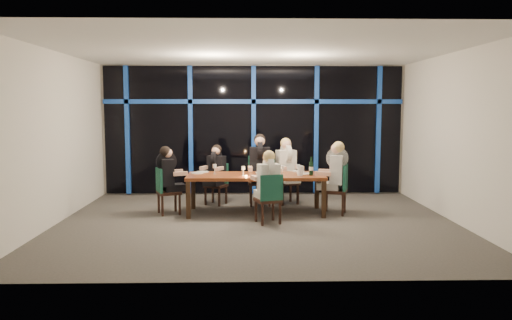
# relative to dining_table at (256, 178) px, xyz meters

# --- Properties ---
(room) EXTENTS (7.04, 7.00, 3.02)m
(room) POSITION_rel_dining_table_xyz_m (0.00, -0.80, 1.34)
(room) COLOR #514C47
(room) RESTS_ON ground
(window_wall) EXTENTS (6.86, 0.43, 2.94)m
(window_wall) POSITION_rel_dining_table_xyz_m (0.01, 2.13, 0.87)
(window_wall) COLOR black
(window_wall) RESTS_ON ground
(dining_table) EXTENTS (2.60, 1.00, 0.75)m
(dining_table) POSITION_rel_dining_table_xyz_m (0.00, 0.00, 0.00)
(dining_table) COLOR brown
(dining_table) RESTS_ON ground
(chair_far_left) EXTENTS (0.53, 0.53, 0.86)m
(chair_far_left) POSITION_rel_dining_table_xyz_m (-0.78, 0.96, -0.20)
(chair_far_left) COLOR black
(chair_far_left) RESTS_ON ground
(chair_far_mid) EXTENTS (0.48, 0.48, 1.01)m
(chair_far_mid) POSITION_rel_dining_table_xyz_m (0.10, 0.90, -0.12)
(chair_far_mid) COLOR black
(chair_far_mid) RESTS_ON ground
(chair_far_right) EXTENTS (0.57, 0.57, 0.95)m
(chair_far_right) POSITION_rel_dining_table_xyz_m (0.64, 1.02, -0.15)
(chair_far_right) COLOR black
(chair_far_right) RESTS_ON ground
(chair_end_left) EXTENTS (0.53, 0.53, 0.89)m
(chair_end_left) POSITION_rel_dining_table_xyz_m (-1.73, -0.04, -0.19)
(chair_end_left) COLOR black
(chair_end_left) RESTS_ON ground
(chair_end_right) EXTENTS (0.55, 0.55, 0.95)m
(chair_end_right) POSITION_rel_dining_table_xyz_m (1.58, -0.12, -0.15)
(chair_end_right) COLOR black
(chair_end_right) RESTS_ON ground
(chair_near_mid) EXTENTS (0.51, 0.51, 0.88)m
(chair_near_mid) POSITION_rel_dining_table_xyz_m (0.22, -0.90, -0.19)
(chair_near_mid) COLOR black
(chair_near_mid) RESTS_ON ground
(diner_far_left) EXTENTS (0.54, 0.59, 0.83)m
(diner_far_left) POSITION_rel_dining_table_xyz_m (-0.81, 0.89, 0.14)
(diner_far_left) COLOR black
(diner_far_left) RESTS_ON ground
(diner_far_mid) EXTENTS (0.51, 0.63, 0.98)m
(diner_far_mid) POSITION_rel_dining_table_xyz_m (0.10, 0.82, 0.28)
(diner_far_mid) COLOR black
(diner_far_mid) RESTS_ON ground
(diner_far_right) EXTENTS (0.58, 0.65, 0.92)m
(diner_far_right) POSITION_rel_dining_table_xyz_m (0.67, 0.95, 0.22)
(diner_far_right) COLOR silver
(diner_far_right) RESTS_ON ground
(diner_end_left) EXTENTS (0.61, 0.54, 0.86)m
(diner_end_left) POSITION_rel_dining_table_xyz_m (-1.66, -0.01, 0.17)
(diner_end_left) COLOR black
(diner_end_left) RESTS_ON ground
(diner_end_right) EXTENTS (0.64, 0.56, 0.92)m
(diner_end_right) POSITION_rel_dining_table_xyz_m (1.51, -0.09, 0.22)
(diner_end_right) COLOR black
(diner_end_right) RESTS_ON ground
(diner_near_mid) EXTENTS (0.52, 0.60, 0.85)m
(diner_near_mid) POSITION_rel_dining_table_xyz_m (0.19, -0.83, 0.16)
(diner_near_mid) COLOR silver
(diner_near_mid) RESTS_ON ground
(plate_far_left) EXTENTS (0.24, 0.24, 0.01)m
(plate_far_left) POSITION_rel_dining_table_xyz_m (-1.05, 0.38, 0.08)
(plate_far_left) COLOR white
(plate_far_left) RESTS_ON dining_table
(plate_far_mid) EXTENTS (0.24, 0.24, 0.01)m
(plate_far_mid) POSITION_rel_dining_table_xyz_m (0.12, 0.25, 0.08)
(plate_far_mid) COLOR white
(plate_far_mid) RESTS_ON dining_table
(plate_far_right) EXTENTS (0.24, 0.24, 0.01)m
(plate_far_right) POSITION_rel_dining_table_xyz_m (0.87, 0.42, 0.08)
(plate_far_right) COLOR white
(plate_far_right) RESTS_ON dining_table
(plate_end_left) EXTENTS (0.24, 0.24, 0.01)m
(plate_end_left) POSITION_rel_dining_table_xyz_m (-1.14, 0.19, 0.08)
(plate_end_left) COLOR white
(plate_end_left) RESTS_ON dining_table
(plate_end_right) EXTENTS (0.24, 0.24, 0.01)m
(plate_end_right) POSITION_rel_dining_table_xyz_m (0.97, 0.08, 0.08)
(plate_end_right) COLOR white
(plate_end_right) RESTS_ON dining_table
(plate_near_mid) EXTENTS (0.24, 0.24, 0.01)m
(plate_near_mid) POSITION_rel_dining_table_xyz_m (0.02, -0.30, 0.08)
(plate_near_mid) COLOR white
(plate_near_mid) RESTS_ON dining_table
(wine_bottle) EXTENTS (0.08, 0.08, 0.35)m
(wine_bottle) POSITION_rel_dining_table_xyz_m (1.04, -0.14, 0.20)
(wine_bottle) COLOR black
(wine_bottle) RESTS_ON dining_table
(water_pitcher) EXTENTS (0.12, 0.10, 0.19)m
(water_pitcher) POSITION_rel_dining_table_xyz_m (0.83, -0.17, 0.16)
(water_pitcher) COLOR white
(water_pitcher) RESTS_ON dining_table
(tea_light) EXTENTS (0.05, 0.05, 0.03)m
(tea_light) POSITION_rel_dining_table_xyz_m (-0.19, -0.31, 0.08)
(tea_light) COLOR #F89E4A
(tea_light) RESTS_ON dining_table
(wine_glass_a) EXTENTS (0.07, 0.07, 0.18)m
(wine_glass_a) POSITION_rel_dining_table_xyz_m (-0.24, -0.14, 0.20)
(wine_glass_a) COLOR silver
(wine_glass_a) RESTS_ON dining_table
(wine_glass_b) EXTENTS (0.07, 0.07, 0.18)m
(wine_glass_b) POSITION_rel_dining_table_xyz_m (0.10, 0.16, 0.20)
(wine_glass_b) COLOR white
(wine_glass_b) RESTS_ON dining_table
(wine_glass_c) EXTENTS (0.07, 0.07, 0.18)m
(wine_glass_c) POSITION_rel_dining_table_xyz_m (0.50, -0.04, 0.20)
(wine_glass_c) COLOR white
(wine_glass_c) RESTS_ON dining_table
(wine_glass_d) EXTENTS (0.07, 0.07, 0.19)m
(wine_glass_d) POSITION_rel_dining_table_xyz_m (-0.79, 0.11, 0.21)
(wine_glass_d) COLOR silver
(wine_glass_d) RESTS_ON dining_table
(wine_glass_e) EXTENTS (0.07, 0.07, 0.18)m
(wine_glass_e) POSITION_rel_dining_table_xyz_m (0.82, 0.13, 0.20)
(wine_glass_e) COLOR white
(wine_glass_e) RESTS_ON dining_table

